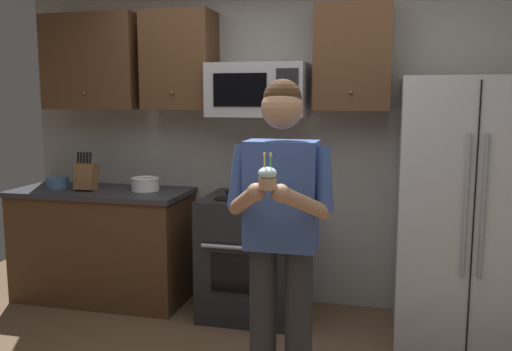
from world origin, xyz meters
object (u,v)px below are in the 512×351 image
object	(u,v)px
bowl_small_colored	(58,182)
cupcake	(267,178)
microwave	(258,90)
bowl_large_white	(145,184)
person	(281,224)
knife_block	(86,176)
oven_range	(255,256)
refrigerator	(466,210)

from	to	relation	value
bowl_small_colored	cupcake	xyz separation A→B (m)	(2.13, -1.47, 0.33)
microwave	bowl_large_white	distance (m)	1.19
person	knife_block	bearing A→B (deg)	148.96
oven_range	cupcake	xyz separation A→B (m)	(0.43, -1.46, 0.83)
cupcake	bowl_large_white	bearing A→B (deg)	131.64
microwave	person	world-z (taller)	microwave
knife_block	person	world-z (taller)	person
bowl_small_colored	person	world-z (taller)	person
person	bowl_small_colored	bearing A→B (deg)	151.69
refrigerator	knife_block	xyz separation A→B (m)	(-2.90, 0.01, 0.14)
knife_block	bowl_small_colored	xyz separation A→B (m)	(-0.30, 0.05, -0.07)
oven_range	refrigerator	distance (m)	1.56
oven_range	knife_block	size ratio (longest dim) A/B	2.91
oven_range	person	world-z (taller)	person
cupcake	oven_range	bearing A→B (deg)	106.42
bowl_large_white	person	size ratio (longest dim) A/B	0.13
refrigerator	bowl_large_white	world-z (taller)	refrigerator
oven_range	person	distance (m)	1.32
microwave	oven_range	bearing A→B (deg)	-90.02
microwave	bowl_small_colored	distance (m)	1.86
cupcake	knife_block	bearing A→B (deg)	141.99
bowl_large_white	knife_block	bearing A→B (deg)	-168.38
bowl_small_colored	bowl_large_white	bearing A→B (deg)	3.86
knife_block	bowl_small_colored	distance (m)	0.31
bowl_large_white	bowl_small_colored	world-z (taller)	bowl_large_white
microwave	person	size ratio (longest dim) A/B	0.42
microwave	person	xyz separation A→B (m)	(0.43, -1.25, -0.72)
bowl_large_white	cupcake	size ratio (longest dim) A/B	1.32
refrigerator	oven_range	bearing A→B (deg)	178.50
microwave	cupcake	distance (m)	1.69
bowl_large_white	bowl_small_colored	bearing A→B (deg)	-176.14
bowl_small_colored	person	size ratio (longest dim) A/B	0.11
knife_block	microwave	bearing A→B (deg)	6.07
refrigerator	bowl_small_colored	world-z (taller)	refrigerator
person	oven_range	bearing A→B (deg)	110.83
microwave	knife_block	size ratio (longest dim) A/B	2.31
oven_range	bowl_small_colored	world-z (taller)	bowl_small_colored
person	cupcake	world-z (taller)	person
refrigerator	knife_block	size ratio (longest dim) A/B	5.63
oven_range	knife_block	world-z (taller)	knife_block
microwave	refrigerator	world-z (taller)	microwave
knife_block	cupcake	world-z (taller)	cupcake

